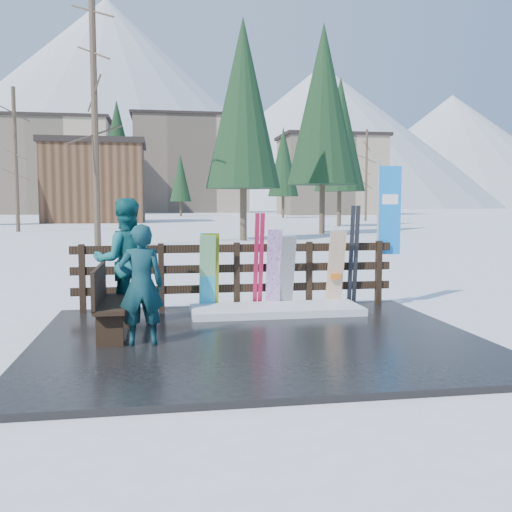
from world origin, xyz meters
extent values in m
plane|color=white|center=(0.00, 0.00, 0.00)|extent=(700.00, 700.00, 0.00)
cube|color=black|center=(0.00, 0.00, 0.04)|extent=(6.00, 5.00, 0.08)
cube|color=black|center=(-2.60, 2.20, 0.66)|extent=(0.10, 0.10, 1.15)
cube|color=black|center=(-1.30, 2.20, 0.66)|extent=(0.10, 0.10, 1.15)
cube|color=black|center=(0.00, 2.20, 0.66)|extent=(0.10, 0.10, 1.15)
cube|color=black|center=(1.30, 2.20, 0.66)|extent=(0.10, 0.10, 1.15)
cube|color=black|center=(2.60, 2.20, 0.66)|extent=(0.10, 0.10, 1.15)
cube|color=black|center=(0.00, 2.20, 0.43)|extent=(5.60, 0.05, 0.14)
cube|color=black|center=(0.00, 2.20, 0.78)|extent=(5.60, 0.05, 0.14)
cube|color=black|center=(0.00, 2.20, 1.13)|extent=(5.60, 0.05, 0.14)
cube|color=white|center=(0.58, 1.60, 0.14)|extent=(2.82, 1.00, 0.12)
cube|color=black|center=(-1.96, 0.37, 0.53)|extent=(0.40, 1.50, 0.06)
cube|color=black|center=(-1.96, -0.23, 0.30)|extent=(0.34, 0.06, 0.45)
cube|color=black|center=(-1.96, 0.97, 0.30)|extent=(0.34, 0.06, 0.45)
cube|color=black|center=(-2.14, 0.37, 0.80)|extent=(0.05, 1.50, 0.50)
cube|color=#28B4D5|center=(-0.52, 1.98, 0.75)|extent=(0.26, 0.26, 1.34)
cube|color=silver|center=(-0.53, 1.98, 0.73)|extent=(0.27, 0.36, 1.30)
cube|color=#CFE412|center=(-0.47, 1.98, 0.75)|extent=(0.27, 0.28, 1.33)
cube|color=white|center=(0.61, 1.98, 0.77)|extent=(0.25, 0.26, 1.39)
cube|color=black|center=(0.84, 1.98, 0.71)|extent=(0.26, 0.36, 1.27)
cube|color=white|center=(1.72, 1.98, 0.76)|extent=(0.29, 0.33, 1.35)
cube|color=#B1153B|center=(0.31, 2.05, 0.91)|extent=(0.07, 0.34, 1.66)
cube|color=#B1153B|center=(0.40, 2.05, 0.91)|extent=(0.07, 0.34, 1.66)
cube|color=black|center=(2.02, 2.05, 0.98)|extent=(0.08, 0.20, 1.79)
cube|color=black|center=(2.11, 2.05, 0.98)|extent=(0.08, 0.20, 1.79)
cylinder|color=silver|center=(2.59, 2.25, 1.38)|extent=(0.04, 0.04, 2.60)
cube|color=#0D7DE8|center=(2.81, 2.25, 1.78)|extent=(0.42, 0.02, 1.60)
imported|color=#104B3E|center=(-1.56, -0.19, 0.86)|extent=(0.58, 0.39, 1.56)
imported|color=#125759|center=(-1.84, 1.23, 1.03)|extent=(1.04, 0.88, 1.90)
cube|color=tan|center=(-22.00, 110.00, 9.00)|extent=(22.00, 14.00, 18.00)
cube|color=black|center=(-22.00, 110.00, 18.30)|extent=(23.10, 14.70, 0.60)
cube|color=gray|center=(6.00, 130.00, 11.00)|extent=(26.00, 16.00, 22.00)
cube|color=black|center=(6.00, 130.00, 22.30)|extent=(27.30, 16.80, 0.60)
cube|color=tan|center=(30.00, 95.00, 7.00)|extent=(18.00, 12.00, 14.00)
cube|color=black|center=(30.00, 95.00, 14.30)|extent=(18.90, 12.60, 0.60)
cube|color=brown|center=(-8.00, 55.00, 4.00)|extent=(10.00, 8.00, 8.00)
cube|color=black|center=(-8.00, 55.00, 8.30)|extent=(10.50, 8.40, 0.60)
cylinder|color=#382B1E|center=(-4.00, 18.00, 6.10)|extent=(0.28, 0.28, 12.19)
cone|color=black|center=(3.00, 22.00, 5.45)|extent=(3.92, 3.92, 10.89)
cone|color=black|center=(9.00, 28.00, 6.32)|extent=(4.55, 4.55, 12.64)
cylinder|color=#382B1E|center=(-11.00, 34.00, 4.92)|extent=(0.28, 0.28, 9.84)
cone|color=black|center=(14.00, 40.00, 6.06)|extent=(4.36, 4.36, 12.12)
cylinder|color=#382B1E|center=(22.00, 55.00, 5.20)|extent=(0.28, 0.28, 10.40)
cone|color=black|center=(-6.00, 60.00, 6.54)|extent=(4.71, 4.71, 13.09)
cone|color=black|center=(16.00, 72.00, 6.09)|extent=(4.39, 4.39, 12.19)
cone|color=black|center=(2.00, 85.00, 4.73)|extent=(3.41, 3.41, 9.47)
cone|color=white|center=(-30.00, 340.00, 60.00)|extent=(260.00, 260.00, 120.00)
cone|color=white|center=(90.00, 310.00, 40.00)|extent=(200.00, 200.00, 80.00)
cone|color=white|center=(180.00, 330.00, 35.00)|extent=(180.00, 180.00, 70.00)
camera|label=1|loc=(-1.30, -7.57, 1.89)|focal=40.00mm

